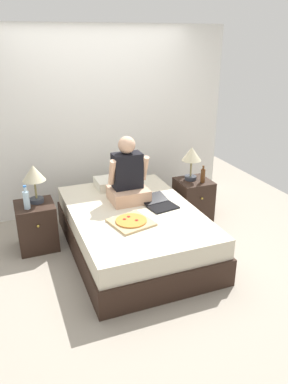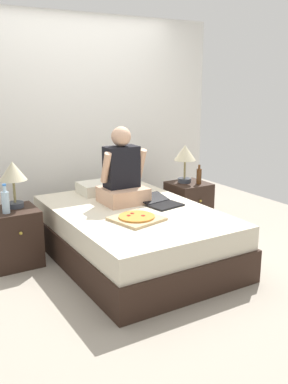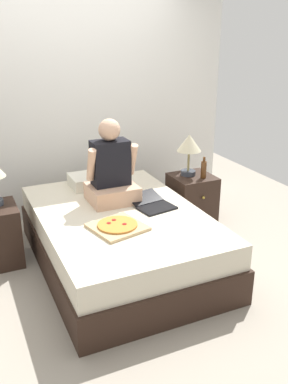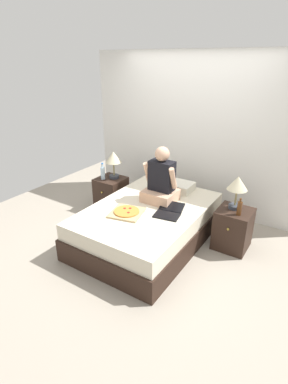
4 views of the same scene
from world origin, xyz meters
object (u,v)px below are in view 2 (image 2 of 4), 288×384
Objects in this scene: nightstand_right at (188,205)px; beer_bottle at (199,176)px; lamp_on_left_nightstand at (13,174)px; bed at (133,235)px; nightstand_left at (15,237)px; lamp_on_right_nightstand at (185,155)px; water_bottle at (6,201)px; laptop at (161,203)px; pizza_box at (137,218)px; person_seated at (122,175)px.

nightstand_right is 0.39m from beer_bottle.
bed is at bearing -28.19° from lamp_on_left_nightstand.
nightstand_left is 1.24× the size of lamp_on_right_nightstand.
nightstand_left is at bearing 154.95° from bed.
laptop is at bearing -15.70° from water_bottle.
lamp_on_right_nightstand is 1.46m from pizza_box.
nightstand_right is 0.72× the size of person_seated.
lamp_on_left_nightstand reaches higher than water_bottle.
lamp_on_left_nightstand is 1.63× the size of water_bottle.
pizza_box is (-0.46, -0.29, -0.00)m from laptop.
nightstand_right is at bearing 25.05° from bed.
nightstand_left is 1.21× the size of laptop.
lamp_on_left_nightstand is at bearing 151.81° from bed.
water_bottle is at bearing 179.74° from beer_bottle.
bed is at bearing -25.05° from nightstand_left.
laptop is (1.32, -0.55, -0.34)m from lamp_on_left_nightstand.
lamp_on_left_nightstand reaches higher than bed.
nightstand_right is 0.61m from lamp_on_right_nightstand.
person_seated is at bearing 83.19° from bed.
person_seated reaches higher than nightstand_right.
beer_bottle is (1.11, 0.39, 0.40)m from bed.
laptop is (-0.79, -0.40, -0.11)m from beer_bottle.
bed is 3.70× the size of nightstand_right.
lamp_on_left_nightstand is at bearing 157.59° from laptop.
nightstand_right is 1.21× the size of laptop.
lamp_on_right_nightstand reaches higher than bed.
person_seated is (-1.01, -0.20, 0.53)m from nightstand_right.
lamp_on_right_nightstand is 1.01m from person_seated.
laptop is at bearing -1.64° from bed.
pizza_box is at bearing -143.86° from lamp_on_right_nightstand.
nightstand_right is at bearing 125.01° from beer_bottle.
lamp_on_right_nightstand reaches higher than pizza_box.
lamp_on_left_nightstand is (0.04, 0.05, 0.61)m from nightstand_left.
beer_bottle is (2.11, -0.15, -0.23)m from lamp_on_left_nightstand.
water_bottle is 0.57× the size of pizza_box.
lamp_on_right_nightstand is (2.05, 0.05, 0.61)m from nightstand_left.
person_seated is at bearing 73.72° from pizza_box.
lamp_on_left_nightstand is 2.01m from lamp_on_right_nightstand.
nightstand_left is 2.19m from beer_bottle.
lamp_on_left_nightstand is 0.28m from water_bottle.
bed is at bearing -96.81° from person_seated.
lamp_on_left_nightstand reaches higher than beer_bottle.
bed is 0.43m from laptop.
beer_bottle reaches higher than pizza_box.
person_seated is at bearing -174.50° from beer_bottle.
water_bottle is 0.61× the size of lamp_on_right_nightstand.
lamp_on_left_nightstand is 0.81× the size of nightstand_right.
nightstand_left is at bearing -128.63° from lamp_on_left_nightstand.
lamp_on_left_nightstand is at bearing 180.00° from lamp_on_right_nightstand.
pizza_box reaches higher than nightstand_right.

